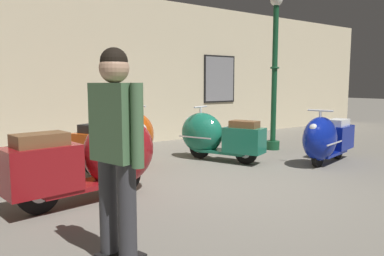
# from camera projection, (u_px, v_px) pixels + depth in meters

# --- Properties ---
(ground_plane) EXTENTS (60.00, 60.00, 0.00)m
(ground_plane) POSITION_uv_depth(u_px,v_px,m) (238.00, 187.00, 4.98)
(ground_plane) COLOR slate
(showroom_back_wall) EXTENTS (18.00, 0.24, 3.29)m
(showroom_back_wall) POSITION_uv_depth(u_px,v_px,m) (111.00, 71.00, 8.13)
(showroom_back_wall) COLOR beige
(showroom_back_wall) RESTS_ON ground
(scooter_0) EXTENTS (1.88, 0.77, 1.12)m
(scooter_0) POSITION_uv_depth(u_px,v_px,m) (98.00, 157.00, 4.42)
(scooter_0) COLOR black
(scooter_0) RESTS_ON ground
(scooter_1) EXTENTS (1.71, 1.09, 1.01)m
(scooter_1) POSITION_uv_depth(u_px,v_px,m) (124.00, 139.00, 6.16)
(scooter_1) COLOR black
(scooter_1) RESTS_ON ground
(scooter_2) EXTENTS (1.02, 1.64, 0.97)m
(scooter_2) POSITION_uv_depth(u_px,v_px,m) (214.00, 136.00, 6.70)
(scooter_2) COLOR black
(scooter_2) RESTS_ON ground
(scooter_3) EXTENTS (1.62, 0.80, 0.95)m
(scooter_3) POSITION_uv_depth(u_px,v_px,m) (326.00, 139.00, 6.37)
(scooter_3) COLOR black
(scooter_3) RESTS_ON ground
(lamppost) EXTENTS (0.28, 0.28, 3.18)m
(lamppost) POSITION_uv_depth(u_px,v_px,m) (275.00, 72.00, 7.65)
(lamppost) COLOR #144728
(lamppost) RESTS_ON ground
(visitor_1) EXTENTS (0.33, 0.54, 1.64)m
(visitor_1) POSITION_uv_depth(u_px,v_px,m) (116.00, 143.00, 2.74)
(visitor_1) COLOR black
(visitor_1) RESTS_ON ground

